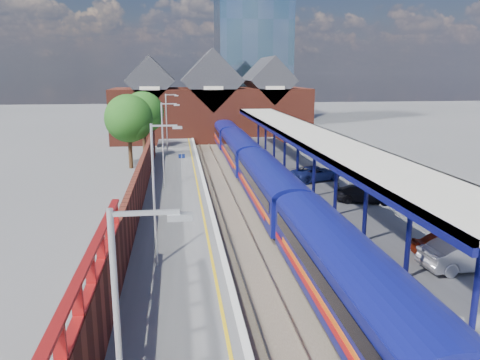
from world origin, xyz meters
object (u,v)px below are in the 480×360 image
object	(u,v)px
parked_car_red	(451,244)
parked_car_silver	(468,254)
train	(252,163)
parked_car_dark	(365,194)
parked_car_blue	(316,173)
lamp_post_d	(168,121)
platform_sign	(182,163)
lamp_post_c	(164,140)
lamp_post_b	(157,187)

from	to	relation	value
parked_car_red	parked_car_silver	size ratio (longest dim) A/B	0.84
train	parked_car_dark	xyz separation A→B (m)	(6.70, -10.36, -0.50)
parked_car_red	parked_car_blue	bearing A→B (deg)	5.86
parked_car_dark	lamp_post_d	bearing A→B (deg)	52.86
platform_sign	parked_car_dark	distance (m)	15.62
lamp_post_c	parked_car_blue	world-z (taller)	lamp_post_c
lamp_post_d	parked_car_dark	distance (m)	26.84
lamp_post_c	parked_car_silver	world-z (taller)	lamp_post_c
lamp_post_c	parked_car_red	bearing A→B (deg)	-48.67
parked_car_silver	parked_car_dark	xyz separation A→B (m)	(-0.19, 12.19, -0.14)
train	parked_car_red	distance (m)	22.11
lamp_post_b	parked_car_silver	world-z (taller)	lamp_post_b
parked_car_blue	parked_car_silver	bearing A→B (deg)	165.32
lamp_post_b	lamp_post_c	size ratio (longest dim) A/B	1.00
parked_car_red	parked_car_silver	world-z (taller)	parked_car_silver
lamp_post_b	lamp_post_d	xyz separation A→B (m)	(0.00, 32.00, 0.00)
lamp_post_c	lamp_post_d	distance (m)	16.00
platform_sign	parked_car_blue	world-z (taller)	platform_sign
lamp_post_c	parked_car_blue	bearing A→B (deg)	4.83
lamp_post_d	platform_sign	xyz separation A→B (m)	(1.36, -14.00, -2.30)
parked_car_dark	parked_car_blue	bearing A→B (deg)	31.11
lamp_post_c	parked_car_blue	distance (m)	13.53
train	lamp_post_b	bearing A→B (deg)	-111.38
parked_car_silver	parked_car_red	bearing A→B (deg)	-9.49
lamp_post_c	parked_car_dark	bearing A→B (deg)	-23.39
lamp_post_d	parked_car_blue	size ratio (longest dim) A/B	1.50
train	platform_sign	distance (m)	6.84
lamp_post_b	parked_car_red	world-z (taller)	lamp_post_b
lamp_post_d	parked_car_blue	world-z (taller)	lamp_post_d
platform_sign	parked_car_dark	bearing A→B (deg)	-32.17
platform_sign	lamp_post_d	bearing A→B (deg)	95.56
train	parked_car_dark	bearing A→B (deg)	-57.12
lamp_post_b	platform_sign	size ratio (longest dim) A/B	2.80
lamp_post_c	parked_car_red	distance (m)	22.75
lamp_post_b	platform_sign	bearing A→B (deg)	85.67
lamp_post_c	parked_car_red	world-z (taller)	lamp_post_c
parked_car_silver	lamp_post_b	bearing A→B (deg)	75.22
lamp_post_b	parked_car_red	size ratio (longest dim) A/B	1.79
parked_car_red	parked_car_dark	size ratio (longest dim) A/B	0.90
lamp_post_b	platform_sign	distance (m)	18.20
train	parked_car_silver	size ratio (longest dim) A/B	14.22
parked_car_blue	parked_car_red	bearing A→B (deg)	166.12
lamp_post_b	parked_car_dark	distance (m)	17.81
platform_sign	parked_car_blue	size ratio (longest dim) A/B	0.53
platform_sign	parked_car_red	world-z (taller)	platform_sign
platform_sign	parked_car_silver	distance (m)	24.48
lamp_post_c	platform_sign	distance (m)	3.34
lamp_post_b	parked_car_silver	xyz separation A→B (m)	(14.74, -2.48, -3.23)
lamp_post_b	parked_car_dark	bearing A→B (deg)	33.70
lamp_post_b	parked_car_silver	bearing A→B (deg)	-9.56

